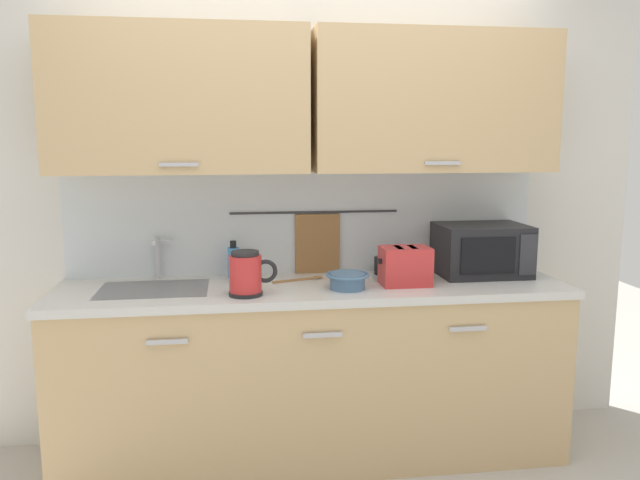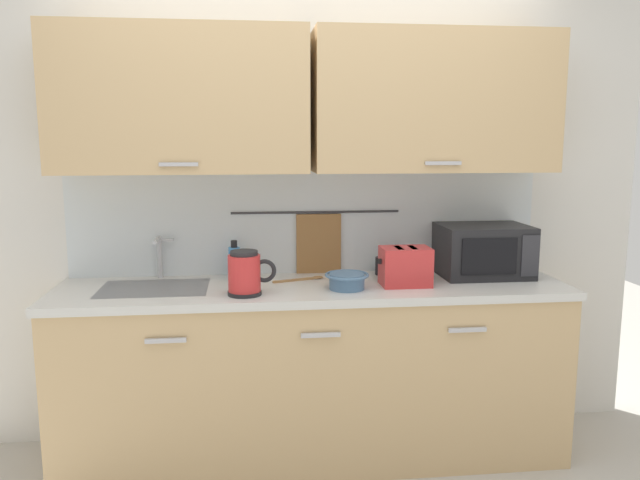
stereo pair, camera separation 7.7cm
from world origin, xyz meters
name	(u,v)px [view 2 (the right image)]	position (x,y,z in m)	size (l,w,h in m)	color
counter_unit	(312,370)	(-0.01, 0.30, 0.46)	(2.53, 0.64, 0.90)	tan
back_wall_assembly	(309,157)	(0.00, 0.53, 1.52)	(3.70, 0.41, 2.50)	silver
sink_faucet	(159,251)	(-0.78, 0.53, 1.04)	(0.09, 0.17, 0.22)	#B2B5BA
microwave	(483,251)	(0.91, 0.41, 1.04)	(0.46, 0.35, 0.27)	black
electric_kettle	(245,273)	(-0.33, 0.13, 1.00)	(0.23, 0.16, 0.21)	black
dish_soap_bottle	(234,261)	(-0.39, 0.51, 0.99)	(0.06, 0.06, 0.20)	#3F8CD8
mug_near_sink	(243,273)	(-0.35, 0.39, 0.95)	(0.12, 0.08, 0.09)	orange
mixing_bowl	(347,280)	(0.15, 0.19, 0.94)	(0.21, 0.21, 0.08)	#4C7093
toaster	(405,266)	(0.45, 0.24, 1.00)	(0.26, 0.17, 0.19)	red
mug_by_kettle	(383,266)	(0.40, 0.49, 0.95)	(0.12, 0.08, 0.09)	black
wooden_spoon	(305,279)	(-0.03, 0.41, 0.91)	(0.27, 0.11, 0.01)	#9E7042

